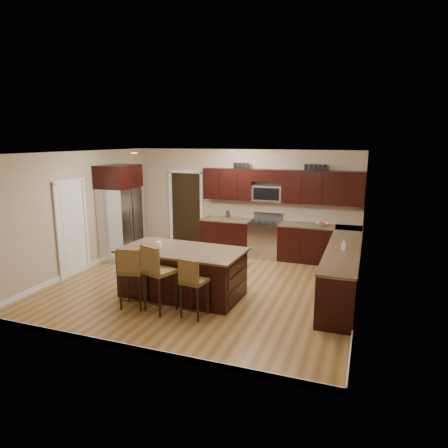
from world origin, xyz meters
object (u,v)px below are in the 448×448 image
at_px(stool_left, 131,271).
at_px(stool_right, 192,281).
at_px(island, 183,274).
at_px(range, 265,239).
at_px(refrigerator, 120,212).
at_px(stool_mid, 156,271).

relative_size(stool_left, stool_right, 1.07).
bearing_deg(stool_left, island, 43.17).
xyz_separation_m(range, stool_right, (-0.25, -3.89, 0.18)).
bearing_deg(stool_right, island, 133.22).
xyz_separation_m(stool_right, refrigerator, (-3.05, 2.44, 0.56)).
distance_m(island, stool_left, 1.06).
bearing_deg(island, stool_right, -52.60).
bearing_deg(stool_mid, island, 104.10).
xyz_separation_m(stool_left, refrigerator, (-1.88, 2.44, 0.51)).
xyz_separation_m(island, stool_right, (0.59, -0.84, 0.22)).
bearing_deg(stool_left, refrigerator, 115.11).
bearing_deg(stool_mid, stool_left, -161.11).
bearing_deg(island, range, 76.71).
bearing_deg(refrigerator, stool_left, -52.42).
bearing_deg(stool_mid, range, 95.92).
bearing_deg(stool_left, stool_mid, -12.82).
relative_size(island, stool_mid, 1.98).
bearing_deg(island, stool_mid, -92.92).
height_order(stool_left, refrigerator, refrigerator).
distance_m(range, stool_left, 4.15).
height_order(stool_left, stool_mid, stool_mid).
relative_size(island, stool_right, 2.29).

